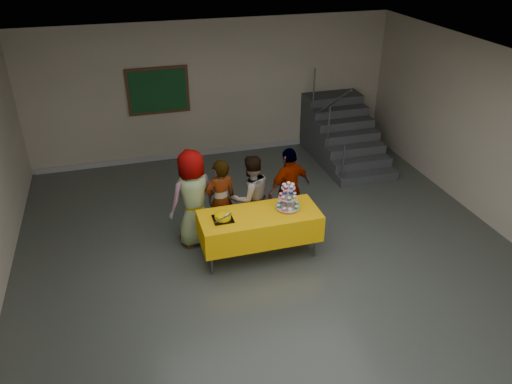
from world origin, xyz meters
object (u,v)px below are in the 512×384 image
at_px(bear_cake, 223,216).
at_px(noticeboard, 158,91).
at_px(schoolchild_a, 193,198).
at_px(schoolchild_d, 289,189).
at_px(cupcake_stand, 288,198).
at_px(bake_table, 260,225).
at_px(schoolchild_c, 251,197).
at_px(schoolchild_b, 221,201).
at_px(staircase, 340,135).

height_order(bear_cake, noticeboard, noticeboard).
height_order(schoolchild_a, schoolchild_d, schoolchild_a).
relative_size(cupcake_stand, noticeboard, 0.34).
relative_size(cupcake_stand, schoolchild_d, 0.30).
height_order(cupcake_stand, noticeboard, noticeboard).
height_order(bake_table, schoolchild_a, schoolchild_a).
relative_size(schoolchild_c, noticeboard, 1.13).
bearing_deg(schoolchild_b, schoolchild_d, 172.19).
height_order(schoolchild_a, schoolchild_c, schoolchild_a).
distance_m(cupcake_stand, schoolchild_c, 0.76).
relative_size(schoolchild_d, staircase, 0.62).
height_order(schoolchild_a, staircase, staircase).
bearing_deg(schoolchild_d, bear_cake, 7.19).
relative_size(schoolchild_c, staircase, 0.61).
distance_m(schoolchild_a, staircase, 4.57).
bearing_deg(bake_table, schoolchild_c, 87.03).
height_order(schoolchild_c, schoolchild_d, schoolchild_d).
xyz_separation_m(bake_table, schoolchild_c, (0.03, 0.61, 0.18)).
height_order(cupcake_stand, schoolchild_b, schoolchild_b).
xyz_separation_m(schoolchild_c, schoolchild_d, (0.70, 0.06, 0.01)).
relative_size(staircase, noticeboard, 1.85).
bearing_deg(cupcake_stand, noticeboard, 110.43).
height_order(schoolchild_c, staircase, staircase).
bearing_deg(staircase, noticeboard, 167.90).
bearing_deg(schoolchild_d, schoolchild_a, -20.64).
xyz_separation_m(bear_cake, staircase, (3.45, 3.23, -0.34)).
bearing_deg(bake_table, schoolchild_b, 127.13).
distance_m(cupcake_stand, schoolchild_a, 1.54).
bearing_deg(schoolchild_c, noticeboard, -85.65).
xyz_separation_m(bear_cake, schoolchild_d, (1.31, 0.68, -0.08)).
bearing_deg(schoolchild_d, cupcake_stand, 48.03).
bearing_deg(schoolchild_b, noticeboard, -90.90).
xyz_separation_m(cupcake_stand, schoolchild_d, (0.26, 0.64, -0.20)).
bearing_deg(schoolchild_a, bake_table, 123.24).
xyz_separation_m(schoolchild_a, schoolchild_d, (1.65, -0.01, -0.08)).
bearing_deg(staircase, schoolchild_b, -142.13).
bearing_deg(cupcake_stand, staircase, 53.13).
xyz_separation_m(cupcake_stand, schoolchild_b, (-0.95, 0.59, -0.22)).
bearing_deg(bear_cake, cupcake_stand, 2.00).
bearing_deg(noticeboard, staircase, -12.10).
bearing_deg(staircase, schoolchild_a, -146.14).
xyz_separation_m(schoolchild_b, staircase, (3.34, 2.60, -0.24)).
xyz_separation_m(bake_table, cupcake_stand, (0.47, 0.03, 0.39)).
height_order(schoolchild_d, noticeboard, noticeboard).
distance_m(cupcake_stand, schoolchild_d, 0.72).
relative_size(bake_table, bear_cake, 5.25).
distance_m(bake_table, noticeboard, 4.32).
height_order(schoolchild_b, staircase, staircase).
height_order(staircase, noticeboard, noticeboard).
bearing_deg(schoolchild_b, schoolchild_c, 168.01).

